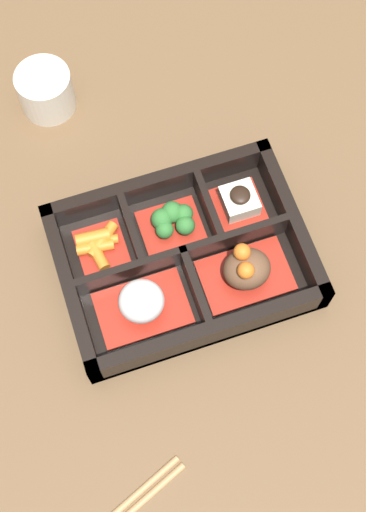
# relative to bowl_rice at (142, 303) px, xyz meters

# --- Properties ---
(ground_plane) EXTENTS (3.00, 3.00, 0.00)m
(ground_plane) POSITION_rel_bowl_rice_xyz_m (-0.06, -0.04, -0.03)
(ground_plane) COLOR brown
(bento_base) EXTENTS (0.27, 0.20, 0.01)m
(bento_base) POSITION_rel_bowl_rice_xyz_m (-0.06, -0.04, -0.03)
(bento_base) COLOR black
(bento_base) RESTS_ON ground_plane
(bento_rim) EXTENTS (0.27, 0.20, 0.05)m
(bento_rim) POSITION_rel_bowl_rice_xyz_m (-0.06, -0.04, -0.01)
(bento_rim) COLOR black
(bento_rim) RESTS_ON ground_plane
(bowl_stew) EXTENTS (0.10, 0.07, 0.05)m
(bowl_stew) POSITION_rel_bowl_rice_xyz_m (-0.12, -0.00, -0.00)
(bowl_stew) COLOR maroon
(bowl_stew) RESTS_ON bento_base
(bowl_rice) EXTENTS (0.10, 0.07, 0.05)m
(bowl_rice) POSITION_rel_bowl_rice_xyz_m (0.00, 0.00, 0.00)
(bowl_rice) COLOR maroon
(bowl_rice) RESTS_ON bento_base
(bowl_tofu) EXTENTS (0.05, 0.06, 0.03)m
(bowl_tofu) POSITION_rel_bowl_rice_xyz_m (-0.14, -0.08, -0.01)
(bowl_tofu) COLOR maroon
(bowl_tofu) RESTS_ON bento_base
(bowl_greens) EXTENTS (0.07, 0.06, 0.03)m
(bowl_greens) POSITION_rel_bowl_rice_xyz_m (-0.06, -0.08, -0.01)
(bowl_greens) COLOR maroon
(bowl_greens) RESTS_ON bento_base
(bowl_carrots) EXTENTS (0.05, 0.06, 0.02)m
(bowl_carrots) POSITION_rel_bowl_rice_xyz_m (0.02, -0.08, -0.01)
(bowl_carrots) COLOR maroon
(bowl_carrots) RESTS_ON bento_base
(tea_cup) EXTENTS (0.07, 0.07, 0.06)m
(tea_cup) POSITION_rel_bowl_rice_xyz_m (0.03, -0.29, -0.00)
(tea_cup) COLOR beige
(tea_cup) RESTS_ON ground_plane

